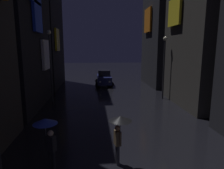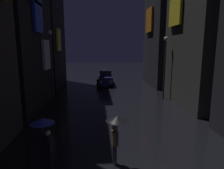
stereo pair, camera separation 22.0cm
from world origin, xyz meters
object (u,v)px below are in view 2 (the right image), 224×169
Objects in this scene: pedestrian_near_crossing_black at (117,127)px; car_distant at (105,78)px; pedestrian_far_right_blue at (44,130)px; streetlamp_right_far at (165,61)px; streetlamp_left_far at (51,58)px.

car_distant is at bearing 88.98° from pedestrian_near_crossing_black.
pedestrian_far_right_blue is 13.34m from streetlamp_right_far.
pedestrian_far_right_blue is 18.04m from car_distant.
streetlamp_right_far is at bearing -55.33° from car_distant.
streetlamp_right_far reaches higher than car_distant.
streetlamp_left_far is at bearing 114.36° from pedestrian_near_crossing_black.
pedestrian_far_right_blue is at bearing -79.56° from streetlamp_left_far.
pedestrian_near_crossing_black is 17.68m from car_distant.
car_distant is 0.68× the size of streetlamp_left_far.
car_distant is (3.03, 17.77, -0.74)m from pedestrian_far_right_blue.
streetlamp_left_far is at bearing 100.44° from pedestrian_far_right_blue.
pedestrian_near_crossing_black is 11.37m from streetlamp_left_far.
streetlamp_left_far is at bearing -179.14° from streetlamp_right_far.
streetlamp_right_far reaches higher than pedestrian_far_right_blue.
pedestrian_far_right_blue is at bearing -127.84° from streetlamp_right_far.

